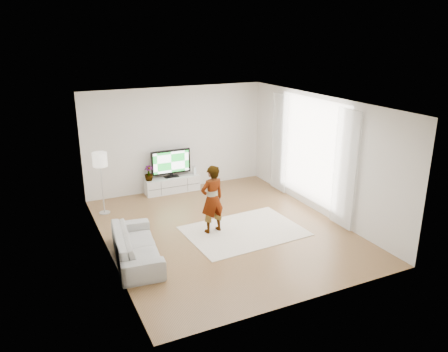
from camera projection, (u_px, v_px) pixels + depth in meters
name	position (u px, v px, depth m)	size (l,w,h in m)	color
floor	(224.00, 229.00, 9.64)	(6.00, 6.00, 0.00)	#966A44
ceiling	(224.00, 103.00, 8.76)	(6.00, 6.00, 0.00)	white
wall_left	(104.00, 186.00, 8.19)	(0.02, 6.00, 2.80)	silver
wall_right	(320.00, 155.00, 10.22)	(0.02, 6.00, 2.80)	silver
wall_back	(176.00, 139.00, 11.78)	(5.00, 0.02, 2.80)	silver
wall_front	(308.00, 222.00, 6.63)	(5.00, 0.02, 2.80)	silver
window	(312.00, 150.00, 10.46)	(0.01, 2.60, 2.50)	white
curtain_near	(345.00, 169.00, 9.34)	(0.04, 0.70, 2.60)	white
curtain_far	(280.00, 143.00, 11.57)	(0.04, 0.70, 2.60)	white
media_console	(172.00, 184.00, 11.85)	(1.48, 0.42, 0.42)	silver
television	(171.00, 162.00, 11.68)	(1.08, 0.21, 0.75)	black
game_console	(194.00, 170.00, 12.01)	(0.07, 0.17, 0.23)	white
potted_plant	(149.00, 173.00, 11.46)	(0.23, 0.23, 0.40)	#3F7238
rug	(244.00, 231.00, 9.55)	(2.48, 1.78, 0.01)	silver
player	(212.00, 199.00, 9.30)	(0.55, 0.36, 1.50)	#334772
sofa	(136.00, 245.00, 8.30)	(1.97, 0.77, 0.58)	#A7A6A2
floor_lamp	(100.00, 162.00, 10.12)	(0.33, 0.33, 1.51)	silver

